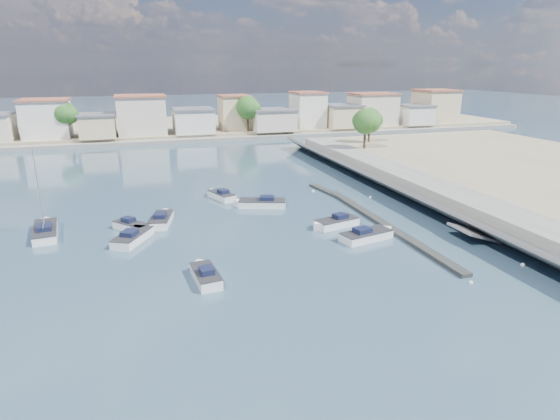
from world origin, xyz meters
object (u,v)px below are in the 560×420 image
motorboat_b (134,237)px  motorboat_d (335,223)px  motorboat_e (162,219)px  sailboat (45,230)px  motorboat_g (133,227)px  motorboat_c (260,203)px  motorboat_f (221,196)px  motorboat_a (205,275)px  motorboat_h (368,235)px

motorboat_b → motorboat_d: 19.86m
motorboat_e → sailboat: size_ratio=0.60×
motorboat_g → motorboat_d: bearing=-14.1°
sailboat → motorboat_d: bearing=-12.8°
motorboat_c → motorboat_e: size_ratio=1.13×
motorboat_b → motorboat_f: 15.99m
motorboat_d → motorboat_f: bearing=123.4°
motorboat_f → motorboat_g: (-10.55, -9.07, 0.00)m
motorboat_g → motorboat_f: bearing=40.7°
motorboat_c → motorboat_d: (5.50, -9.24, -0.00)m
motorboat_a → motorboat_c: same height
motorboat_d → motorboat_e: same height
motorboat_a → motorboat_g: 14.38m
motorboat_a → motorboat_g: bearing=111.2°
motorboat_a → sailboat: (-13.45, 14.82, 0.03)m
motorboat_d → sailboat: bearing=167.2°
motorboat_b → motorboat_g: bearing=91.1°
motorboat_e → motorboat_f: (7.62, 7.43, -0.00)m
motorboat_g → motorboat_h: (21.45, -9.24, -0.00)m
motorboat_h → sailboat: sailboat is taller
motorboat_b → motorboat_h: (21.39, -6.25, 0.00)m
motorboat_f → motorboat_h: same height
motorboat_d → motorboat_g: 20.43m
motorboat_a → sailboat: size_ratio=0.53×
motorboat_c → motorboat_f: bearing=128.1°
motorboat_c → motorboat_f: same height
motorboat_h → motorboat_b: bearing=163.7°
motorboat_f → motorboat_g: 13.91m
motorboat_g → sailboat: size_ratio=0.45×
motorboat_b → motorboat_e: size_ratio=0.97×
motorboat_g → sailboat: sailboat is taller
motorboat_a → motorboat_h: same height
motorboat_c → sailboat: size_ratio=0.68×
motorboat_f → motorboat_h: bearing=-59.2°
motorboat_b → sailboat: (-8.30, 4.40, 0.03)m
motorboat_a → motorboat_b: bearing=116.3°
motorboat_c → motorboat_f: 6.11m
motorboat_b → motorboat_e: same height
motorboat_a → motorboat_h: size_ratio=0.83×
motorboat_a → motorboat_f: (5.35, 22.48, -0.00)m
motorboat_d → motorboat_h: same height
motorboat_f → motorboat_g: bearing=-139.3°
motorboat_a → motorboat_e: size_ratio=0.88×
motorboat_e → motorboat_g: size_ratio=1.33×
motorboat_c → motorboat_a: bearing=-117.3°
motorboat_h → sailboat: 31.55m
motorboat_e → motorboat_f: 10.65m
motorboat_b → motorboat_g: (-0.06, 2.99, 0.00)m
motorboat_d → motorboat_f: (-9.27, 14.05, 0.00)m
motorboat_d → motorboat_e: size_ratio=0.97×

